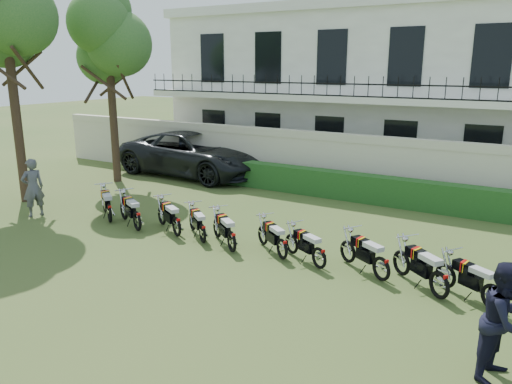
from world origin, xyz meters
TOP-DOWN VIEW (x-y plane):
  - ground at (0.00, 0.00)m, footprint 100.00×100.00m
  - perimeter_wall at (0.00, 8.00)m, footprint 30.00×0.35m
  - hedge at (1.00, 7.20)m, footprint 18.00×0.60m
  - building at (0.00, 13.96)m, footprint 20.40×9.60m
  - tree_west_mid at (-9.46, 1.00)m, footprint 3.40×3.20m
  - tree_west_near at (-8.96, 5.00)m, footprint 3.40×3.20m
  - motorcycle_0 at (-4.90, 0.71)m, footprint 1.56×1.17m
  - motorcycle_1 at (-3.57, 0.54)m, footprint 1.72×0.99m
  - motorcycle_2 at (-2.25, 0.75)m, footprint 1.63×0.97m
  - motorcycle_3 at (-1.29, 0.70)m, footprint 1.38×1.11m
  - motorcycle_4 at (-0.21, 0.53)m, footprint 1.49×1.14m
  - motorcycle_5 at (1.15, 0.77)m, footprint 1.43×1.04m
  - motorcycle_6 at (2.20, 0.69)m, footprint 1.52×0.88m
  - motorcycle_7 at (3.70, 0.77)m, footprint 1.57×1.01m
  - motorcycle_8 at (5.02, 0.51)m, footprint 1.53×1.26m
  - motorcycle_9 at (6.05, 0.53)m, footprint 1.54×0.97m
  - suv at (-6.92, 7.65)m, footprint 7.14×3.57m
  - inspector at (-7.56, -0.00)m, footprint 0.65×0.80m
  - officer_1 at (6.39, -1.80)m, footprint 0.94×1.09m

SIDE VIEW (x-z plane):
  - ground at x=0.00m, z-range 0.00..0.00m
  - motorcycle_6 at x=2.20m, z-range -0.04..0.88m
  - motorcycle_5 at x=1.15m, z-range -0.04..0.89m
  - motorcycle_3 at x=-1.29m, z-range -0.04..0.89m
  - motorcycle_9 at x=6.05m, z-range -0.04..0.91m
  - motorcycle_4 at x=-0.21m, z-range -0.04..0.94m
  - motorcycle_7 at x=3.70m, z-range -0.04..0.94m
  - motorcycle_2 at x=-2.25m, z-range -0.04..0.95m
  - motorcycle_0 at x=-4.90m, z-range -0.04..0.98m
  - motorcycle_8 at x=5.02m, z-range -0.04..0.99m
  - motorcycle_1 at x=-3.57m, z-range -0.04..0.99m
  - hedge at x=1.00m, z-range 0.00..1.00m
  - inspector at x=-7.56m, z-range 0.00..1.91m
  - officer_1 at x=6.39m, z-range 0.00..1.92m
  - suv at x=-6.92m, z-range 0.00..1.94m
  - perimeter_wall at x=0.00m, z-range 0.02..2.32m
  - building at x=0.00m, z-range 0.01..7.41m
  - tree_west_near at x=-8.96m, z-range 1.94..9.84m
  - tree_west_mid at x=-9.46m, z-range 2.26..11.08m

